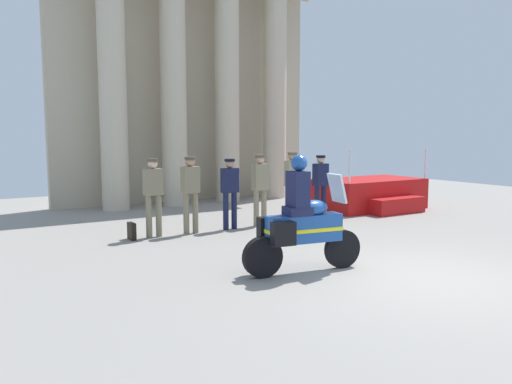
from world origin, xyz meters
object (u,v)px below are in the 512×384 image
object	(u,v)px
briefcase_on_ground	(132,231)
motorcycle_with_rider	(300,224)
reviewing_stand	(370,194)
officer_in_row_4	(292,181)
officer_in_row_0	(153,191)
officer_in_row_2	(230,188)
officer_in_row_3	(260,184)
officer_in_row_5	(320,182)
officer_in_row_1	(190,188)

from	to	relation	value
briefcase_on_ground	motorcycle_with_rider	bearing A→B (deg)	-69.37
reviewing_stand	motorcycle_with_rider	bearing A→B (deg)	-142.71
officer_in_row_4	officer_in_row_0	bearing A→B (deg)	-1.82
officer_in_row_4	motorcycle_with_rider	world-z (taller)	motorcycle_with_rider
officer_in_row_2	motorcycle_with_rider	bearing A→B (deg)	75.12
motorcycle_with_rider	briefcase_on_ground	world-z (taller)	motorcycle_with_rider
officer_in_row_4	motorcycle_with_rider	size ratio (longest dim) A/B	0.84
reviewing_stand	officer_in_row_3	distance (m)	4.32
officer_in_row_0	officer_in_row_4	size ratio (longest dim) A/B	0.97
officer_in_row_5	motorcycle_with_rider	world-z (taller)	motorcycle_with_rider
reviewing_stand	officer_in_row_1	world-z (taller)	reviewing_stand
officer_in_row_1	officer_in_row_5	size ratio (longest dim) A/B	1.03
reviewing_stand	officer_in_row_5	distance (m)	2.55
officer_in_row_4	briefcase_on_ground	size ratio (longest dim) A/B	4.87
officer_in_row_5	officer_in_row_0	bearing A→B (deg)	-2.96
officer_in_row_1	officer_in_row_5	xyz separation A→B (m)	(3.68, 0.02, -0.03)
reviewing_stand	officer_in_row_2	xyz separation A→B (m)	(-5.09, -0.66, 0.54)
officer_in_row_1	reviewing_stand	bearing A→B (deg)	-176.35
reviewing_stand	officer_in_row_5	world-z (taller)	reviewing_stand
reviewing_stand	officer_in_row_3	world-z (taller)	reviewing_stand
officer_in_row_2	motorcycle_with_rider	size ratio (longest dim) A/B	0.79
officer_in_row_3	motorcycle_with_rider	distance (m)	4.26
officer_in_row_5	officer_in_row_2	bearing A→B (deg)	-2.14
officer_in_row_5	motorcycle_with_rider	xyz separation A→B (m)	(-3.53, -3.88, -0.19)
officer_in_row_1	briefcase_on_ground	world-z (taller)	officer_in_row_1
officer_in_row_4	briefcase_on_ground	distance (m)	4.26
reviewing_stand	officer_in_row_4	size ratio (longest dim) A/B	1.79
reviewing_stand	officer_in_row_4	world-z (taller)	reviewing_stand
officer_in_row_0	officer_in_row_3	world-z (taller)	officer_in_row_3
officer_in_row_4	officer_in_row_5	bearing A→B (deg)	172.05
officer_in_row_0	motorcycle_with_rider	bearing A→B (deg)	101.65
reviewing_stand	officer_in_row_0	world-z (taller)	reviewing_stand
motorcycle_with_rider	officer_in_row_3	bearing A→B (deg)	74.83
officer_in_row_1	officer_in_row_5	distance (m)	3.68
officer_in_row_4	briefcase_on_ground	world-z (taller)	officer_in_row_4
reviewing_stand	briefcase_on_ground	xyz separation A→B (m)	(-7.41, -0.60, -0.25)
reviewing_stand	officer_in_row_3	xyz separation A→B (m)	(-4.23, -0.62, 0.58)
officer_in_row_4	motorcycle_with_rider	xyz separation A→B (m)	(-2.69, -3.96, -0.24)
motorcycle_with_rider	officer_in_row_1	bearing A→B (deg)	100.52
officer_in_row_1	officer_in_row_3	xyz separation A→B (m)	(1.84, 0.04, -0.00)
officer_in_row_5	briefcase_on_ground	world-z (taller)	officer_in_row_5
officer_in_row_4	officer_in_row_1	bearing A→B (deg)	-0.57
briefcase_on_ground	officer_in_row_1	bearing A→B (deg)	-2.64
officer_in_row_1	officer_in_row_3	world-z (taller)	officer_in_row_1
officer_in_row_0	officer_in_row_3	bearing A→B (deg)	177.27
officer_in_row_3	officer_in_row_4	world-z (taller)	officer_in_row_4
officer_in_row_1	officer_in_row_4	size ratio (longest dim) A/B	0.98
reviewing_stand	officer_in_row_1	xyz separation A→B (m)	(-6.08, -0.66, 0.59)
officer_in_row_3	officer_in_row_5	size ratio (longest dim) A/B	1.03
officer_in_row_3	officer_in_row_0	bearing A→B (deg)	-2.73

